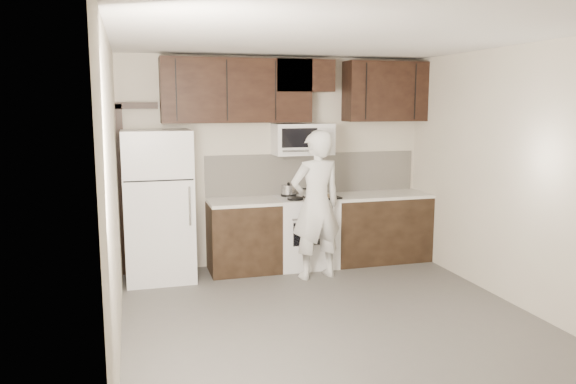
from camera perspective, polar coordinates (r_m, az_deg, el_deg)
name	(u,v)px	position (r m, az deg, el deg)	size (l,w,h in m)	color
floor	(335,323)	(5.61, 4.84, -13.11)	(4.50, 4.50, 0.00)	#575451
back_wall	(276,162)	(7.38, -1.18, 3.12)	(4.00, 4.00, 0.00)	beige
ceiling	(339,36)	(5.23, 5.25, 15.47)	(4.50, 4.50, 0.00)	white
counter_run	(327,230)	(7.41, 3.98, -3.89)	(2.95, 0.64, 0.91)	black
stove	(305,231)	(7.31, 1.74, -4.01)	(0.76, 0.66, 0.94)	white
backsplash	(313,173)	(7.53, 2.54, 1.92)	(2.90, 0.02, 0.54)	beige
upper_cabinets	(296,89)	(7.23, 0.77, 10.39)	(3.48, 0.35, 0.78)	black
microwave	(303,139)	(7.25, 1.51, 5.39)	(0.76, 0.42, 0.40)	white
refrigerator	(158,206)	(6.86, -13.02, -1.37)	(0.80, 0.76, 1.80)	white
door_trim	(125,175)	(7.12, -16.23, 1.71)	(0.50, 0.08, 2.12)	black
saucepan	(289,190)	(7.30, 0.07, 0.17)	(0.33, 0.19, 0.18)	silver
baking_tray	(322,197)	(7.15, 3.49, -0.56)	(0.42, 0.31, 0.02)	black
pizza	(322,196)	(7.15, 3.49, -0.39)	(0.28, 0.28, 0.02)	#CFBB8B
person	(316,205)	(6.75, 2.87, -1.32)	(0.66, 0.43, 1.80)	white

